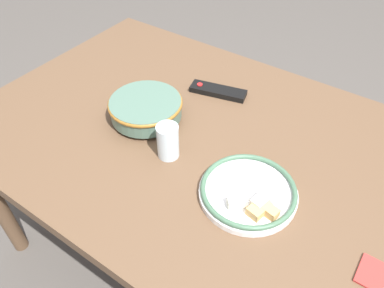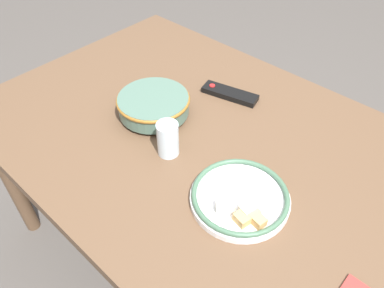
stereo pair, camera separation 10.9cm
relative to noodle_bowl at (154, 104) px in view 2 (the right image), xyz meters
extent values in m
plane|color=#4C4742|center=(0.24, 0.03, -0.74)|extent=(8.00, 8.00, 0.00)
cube|color=brown|center=(0.24, 0.03, -0.06)|extent=(1.59, 0.99, 0.04)
cylinder|color=brown|center=(-0.48, -0.39, -0.41)|extent=(0.06, 0.06, 0.66)
cylinder|color=brown|center=(-0.48, 0.46, -0.41)|extent=(0.06, 0.06, 0.66)
cylinder|color=#4C6B5B|center=(0.00, 0.00, -0.04)|extent=(0.10, 0.10, 0.01)
cylinder|color=#4C6B5B|center=(0.00, 0.00, 0.00)|extent=(0.23, 0.23, 0.06)
cylinder|color=#B75B23|center=(0.00, 0.00, 0.00)|extent=(0.21, 0.21, 0.05)
torus|color=#936023|center=(0.00, 0.00, 0.02)|extent=(0.24, 0.24, 0.01)
cylinder|color=white|center=(0.43, -0.10, -0.03)|extent=(0.26, 0.26, 0.02)
torus|color=#42664C|center=(0.43, -0.10, -0.02)|extent=(0.26, 0.26, 0.01)
cube|color=silver|center=(0.43, -0.15, -0.01)|extent=(0.05, 0.05, 0.03)
cube|color=tan|center=(0.50, -0.13, -0.01)|extent=(0.06, 0.04, 0.02)
cube|color=tan|center=(0.48, -0.14, -0.01)|extent=(0.05, 0.07, 0.02)
cube|color=silver|center=(0.48, -0.12, -0.01)|extent=(0.04, 0.06, 0.03)
cube|color=black|center=(0.12, 0.25, -0.03)|extent=(0.21, 0.10, 0.02)
cylinder|color=red|center=(0.05, 0.23, -0.02)|extent=(0.02, 0.02, 0.00)
cylinder|color=silver|center=(0.16, -0.09, 0.01)|extent=(0.06, 0.06, 0.11)
camera|label=1|loc=(0.67, -0.70, 0.75)|focal=35.00mm
camera|label=2|loc=(0.75, -0.63, 0.75)|focal=35.00mm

